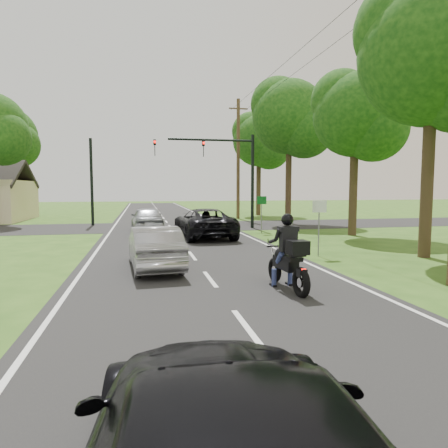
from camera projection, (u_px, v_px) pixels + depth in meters
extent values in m
plane|color=#2D5217|center=(210.00, 279.00, 11.31)|extent=(140.00, 140.00, 0.00)
cube|color=black|center=(178.00, 237.00, 21.06)|extent=(8.00, 100.00, 0.01)
cube|color=black|center=(170.00, 227.00, 26.91)|extent=(60.00, 7.00, 0.01)
torus|color=black|center=(275.00, 270.00, 10.96)|extent=(0.20, 0.70, 0.69)
torus|color=black|center=(301.00, 283.00, 9.46)|extent=(0.22, 0.76, 0.75)
cube|color=black|center=(285.00, 263.00, 10.28)|extent=(0.37, 1.01, 0.31)
sphere|color=black|center=(281.00, 254.00, 10.51)|extent=(0.36, 0.36, 0.36)
cube|color=black|center=(292.00, 258.00, 9.91)|extent=(0.40, 0.60, 0.10)
cube|color=#FF0C07|center=(304.00, 270.00, 9.32)|extent=(0.11, 0.04, 0.05)
cylinder|color=silver|center=(301.00, 280.00, 9.81)|extent=(0.16, 0.84, 0.09)
cylinder|color=black|center=(278.00, 246.00, 10.70)|extent=(0.65, 0.09, 0.04)
cube|color=black|center=(298.00, 247.00, 9.58)|extent=(0.49, 0.45, 0.33)
cube|color=black|center=(288.00, 239.00, 10.07)|extent=(0.43, 0.26, 0.63)
sphere|color=black|center=(287.00, 220.00, 10.10)|extent=(0.31, 0.31, 0.31)
cylinder|color=navy|center=(274.00, 278.00, 10.43)|extent=(0.13, 0.13, 0.47)
cylinder|color=navy|center=(290.00, 277.00, 10.56)|extent=(0.13, 0.13, 0.47)
imported|color=black|center=(204.00, 223.00, 20.93)|extent=(2.88, 5.63, 1.52)
imported|color=#9D9DA1|center=(154.00, 247.00, 12.75)|extent=(1.77, 4.24, 1.36)
imported|color=#ABAFB4|center=(147.00, 219.00, 23.59)|extent=(2.00, 4.50, 1.51)
cylinder|color=black|center=(253.00, 182.00, 25.75)|extent=(0.20, 0.20, 6.00)
cylinder|color=black|center=(211.00, 140.00, 24.97)|extent=(5.40, 0.14, 0.14)
imported|color=black|center=(203.00, 149.00, 24.92)|extent=(0.16, 0.36, 1.00)
imported|color=black|center=(155.00, 148.00, 24.31)|extent=(0.16, 0.36, 1.00)
sphere|color=#FF0C07|center=(204.00, 143.00, 24.71)|extent=(0.16, 0.16, 0.16)
sphere|color=#FF0C07|center=(155.00, 142.00, 24.10)|extent=(0.16, 0.16, 0.16)
cylinder|color=black|center=(92.00, 182.00, 27.54)|extent=(0.20, 0.20, 6.00)
cylinder|color=brown|center=(238.00, 159.00, 33.58)|extent=(0.28, 0.28, 10.00)
cube|color=brown|center=(238.00, 109.00, 33.20)|extent=(1.60, 0.10, 0.10)
cylinder|color=slate|center=(319.00, 230.00, 15.10)|extent=(0.05, 0.05, 2.00)
cube|color=silver|center=(320.00, 206.00, 14.99)|extent=(0.55, 0.04, 0.45)
cylinder|color=slate|center=(262.00, 216.00, 22.94)|extent=(0.05, 0.05, 2.00)
cube|color=#0C591E|center=(262.00, 200.00, 22.83)|extent=(0.55, 0.04, 0.45)
cylinder|color=#332316|center=(428.00, 167.00, 14.68)|extent=(0.44, 0.44, 6.72)
sphere|color=#10380F|center=(433.00, 53.00, 14.32)|extent=(5.25, 5.25, 5.25)
cylinder|color=#332316|center=(353.00, 182.00, 21.75)|extent=(0.44, 0.44, 5.88)
sphere|color=#10380F|center=(355.00, 115.00, 21.43)|extent=(4.50, 4.50, 4.50)
sphere|color=#10380F|center=(374.00, 128.00, 21.07)|extent=(3.60, 3.60, 3.60)
cylinder|color=#332316|center=(289.00, 176.00, 29.36)|extent=(0.44, 0.44, 7.00)
sphere|color=#10380F|center=(289.00, 117.00, 28.98)|extent=(5.40, 5.40, 5.40)
sphere|color=#10380F|center=(305.00, 128.00, 28.54)|extent=(4.32, 4.32, 4.32)
cylinder|color=#332316|center=(259.00, 182.00, 38.24)|extent=(0.44, 0.44, 6.44)
sphere|color=#10380F|center=(259.00, 140.00, 37.89)|extent=(4.95, 4.95, 4.95)
sphere|color=#10380F|center=(269.00, 148.00, 37.49)|extent=(3.96, 3.96, 3.96)
sphere|color=#10380F|center=(1.00, 138.00, 27.38)|extent=(3.84, 3.84, 3.84)
cylinder|color=#332316|center=(9.00, 180.00, 37.43)|extent=(0.44, 0.44, 6.72)
sphere|color=#10380F|center=(7.00, 136.00, 37.06)|extent=(5.40, 5.40, 5.40)
sphere|color=#10380F|center=(15.00, 144.00, 36.62)|extent=(4.32, 4.32, 4.32)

